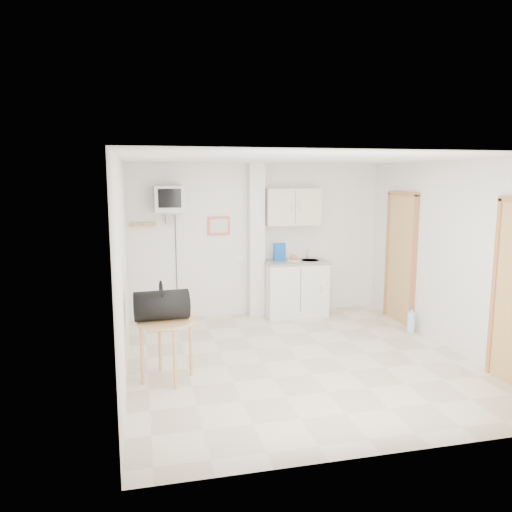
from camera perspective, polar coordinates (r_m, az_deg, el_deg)
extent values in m
plane|color=beige|center=(6.48, 4.87, -11.69)|extent=(4.50, 4.50, 0.00)
cube|color=white|center=(8.29, 0.18, 1.87)|extent=(4.20, 0.04, 2.50)
cube|color=white|center=(4.12, 14.87, -5.95)|extent=(4.20, 0.04, 2.50)
cube|color=white|center=(5.85, -14.93, -1.51)|extent=(0.04, 4.50, 2.50)
cube|color=white|center=(7.08, 21.40, -0.02)|extent=(0.04, 4.50, 2.50)
cube|color=white|center=(6.06, 5.20, 11.00)|extent=(4.20, 4.50, 0.04)
cube|color=white|center=(8.17, 0.01, 1.77)|extent=(0.25, 0.22, 2.50)
cube|color=#D95D4D|center=(8.12, -4.27, 3.47)|extent=(0.36, 0.03, 0.30)
cube|color=silver|center=(8.10, -4.25, 3.46)|extent=(0.28, 0.01, 0.22)
cube|color=tan|center=(8.00, -12.79, 3.55)|extent=(0.40, 0.05, 0.06)
cube|color=white|center=(8.25, -1.97, -0.27)|extent=(0.15, 0.02, 0.08)
cylinder|color=tan|center=(7.95, -13.87, 3.40)|extent=(0.02, 0.08, 0.02)
cylinder|color=tan|center=(7.95, -12.79, 3.43)|extent=(0.02, 0.08, 0.02)
cylinder|color=tan|center=(7.95, -11.70, 3.47)|extent=(0.02, 0.08, 0.02)
cube|color=brown|center=(8.15, 16.20, -0.39)|extent=(0.04, 0.75, 2.00)
cube|color=brown|center=(8.15, 16.17, -0.39)|extent=(0.06, 0.87, 2.06)
cube|color=white|center=(8.32, 4.51, -3.79)|extent=(1.00, 0.55, 0.88)
cube|color=#A3988B|center=(8.23, 4.55, -0.67)|extent=(1.03, 0.58, 0.04)
cylinder|color=#B7B7BA|center=(8.31, 6.19, -0.64)|extent=(0.30, 0.30, 0.05)
cylinder|color=#B7B7BA|center=(8.42, 5.89, 0.23)|extent=(0.02, 0.02, 0.16)
cylinder|color=#B7B7BA|center=(8.36, 6.03, 0.67)|extent=(0.02, 0.13, 0.02)
cube|color=beige|center=(8.23, 4.19, 5.64)|extent=(0.90, 0.32, 0.60)
cube|color=#114BA7|center=(8.18, 2.71, 0.45)|extent=(0.19, 0.07, 0.29)
cylinder|color=white|center=(8.21, 4.36, -0.50)|extent=(0.22, 0.22, 0.01)
sphere|color=tan|center=(8.20, 4.37, -0.19)|extent=(0.11, 0.11, 0.11)
cube|color=slate|center=(7.87, -9.91, 4.86)|extent=(0.36, 0.32, 0.02)
cube|color=slate|center=(8.01, -9.95, 4.36)|extent=(0.10, 0.06, 0.20)
cube|color=silver|center=(7.79, -9.92, 6.44)|extent=(0.44, 0.42, 0.40)
cube|color=black|center=(7.57, -9.83, 6.52)|extent=(0.34, 0.02, 0.28)
cylinder|color=black|center=(8.13, -9.10, -1.14)|extent=(0.01, 0.01, 1.73)
cylinder|color=tan|center=(5.73, -10.24, -7.34)|extent=(0.65, 0.65, 0.03)
cylinder|color=tan|center=(5.92, -7.45, -10.30)|extent=(0.04, 0.04, 0.67)
cylinder|color=tan|center=(6.10, -10.93, -9.81)|extent=(0.04, 0.04, 0.67)
cylinder|color=tan|center=(5.77, -12.90, -10.99)|extent=(0.04, 0.04, 0.67)
cylinder|color=tan|center=(5.58, -9.26, -11.58)|extent=(0.04, 0.04, 0.67)
cylinder|color=black|center=(5.70, -10.75, -5.54)|extent=(0.62, 0.37, 0.33)
torus|color=black|center=(5.66, -10.80, -4.01)|extent=(0.04, 0.25, 0.25)
cylinder|color=#B4E0F3|center=(7.82, 17.32, -7.22)|extent=(0.11, 0.11, 0.30)
cylinder|color=#B4E0F3|center=(7.77, 17.38, -6.01)|extent=(0.03, 0.03, 0.04)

